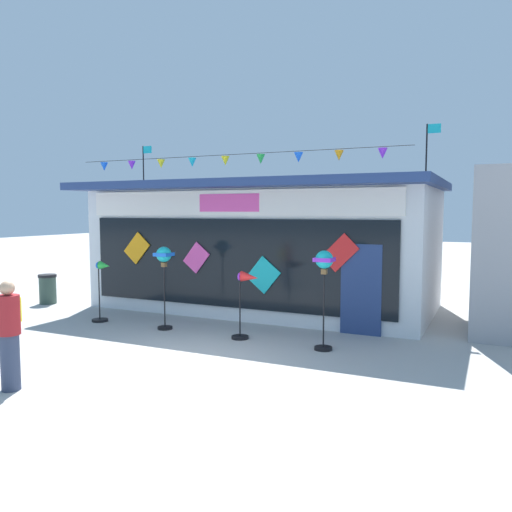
% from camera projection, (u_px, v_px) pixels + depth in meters
% --- Properties ---
extents(ground_plane, '(80.00, 80.00, 0.00)m').
position_uv_depth(ground_plane, '(177.00, 366.00, 8.94)').
color(ground_plane, '#ADAAA5').
extents(kite_shop_building, '(9.44, 5.21, 4.83)m').
position_uv_depth(kite_shop_building, '(266.00, 245.00, 14.42)').
color(kite_shop_building, silver).
rests_on(kite_shop_building, ground_plane).
extents(wind_spinner_far_left, '(0.60, 0.39, 1.49)m').
position_uv_depth(wind_spinner_far_left, '(103.00, 286.00, 12.44)').
color(wind_spinner_far_left, black).
rests_on(wind_spinner_far_left, ground_plane).
extents(wind_spinner_left, '(0.36, 0.36, 1.91)m').
position_uv_depth(wind_spinner_left, '(164.00, 264.00, 11.62)').
color(wind_spinner_left, black).
rests_on(wind_spinner_left, ground_plane).
extents(wind_spinner_center_left, '(0.67, 0.37, 1.45)m').
position_uv_depth(wind_spinner_center_left, '(247.00, 294.00, 10.72)').
color(wind_spinner_center_left, black).
rests_on(wind_spinner_center_left, ground_plane).
extents(wind_spinner_center_right, '(0.36, 0.36, 1.96)m').
position_uv_depth(wind_spinner_center_right, '(324.00, 272.00, 9.87)').
color(wind_spinner_center_right, black).
rests_on(wind_spinner_center_right, ground_plane).
extents(person_near_camera, '(0.44, 0.47, 1.68)m').
position_uv_depth(person_near_camera, '(9.00, 332.00, 7.71)').
color(person_near_camera, '#333D56').
rests_on(person_near_camera, ground_plane).
extents(trash_bin, '(0.52, 0.52, 0.86)m').
position_uv_depth(trash_bin, '(48.00, 289.00, 14.95)').
color(trash_bin, '#2D4238').
rests_on(trash_bin, ground_plane).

